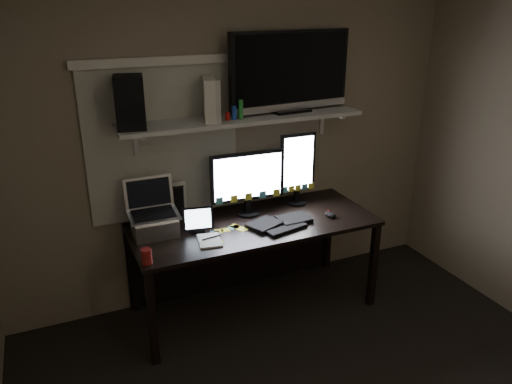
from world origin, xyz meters
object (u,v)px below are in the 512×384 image
mouse (330,214)px  cup (147,256)px  laptop (153,210)px  monitor_portrait (297,169)px  game_console (209,99)px  tablet (197,220)px  desk (248,237)px  keyboard (279,222)px  tv (290,72)px  speaker (130,102)px  monitor_landscape (248,183)px

mouse → cup: (-1.42, -0.15, 0.03)m
laptop → monitor_portrait: bearing=6.1°
monitor_portrait → game_console: bearing=-178.4°
tablet → desk: bearing=25.3°
desk → keyboard: size_ratio=3.72×
tablet → tv: (0.81, 0.21, 0.95)m
monitor_portrait → speaker: size_ratio=1.73×
speaker → laptop: bearing=-43.5°
monitor_portrait → keyboard: 0.50m
monitor_landscape → keyboard: monitor_landscape is taller
desk → mouse: mouse is taller
monitor_portrait → tv: 0.75m
keyboard → mouse: (0.41, -0.04, 0.00)m
tablet → laptop: (-0.29, 0.08, 0.10)m
desk → tv: (0.39, 0.10, 1.22)m
cup → desk: bearing=25.8°
tablet → cup: bearing=-133.8°
keyboard → game_console: (-0.41, 0.29, 0.88)m
laptop → tv: (1.10, 0.13, 0.85)m
monitor_portrait → cup: size_ratio=5.95×
mouse → speaker: (-1.36, 0.33, 0.90)m
mouse → game_console: bearing=151.8°
monitor_landscape → keyboard: 0.38m
cup → speaker: speaker is taller
speaker → monitor_portrait: bearing=10.5°
cup → tv: (1.24, 0.51, 0.99)m
tablet → tv: 1.27m
desk → speaker: 1.35m
game_console → keyboard: bearing=-20.0°
monitor_landscape → monitor_portrait: 0.44m
monitor_landscape → tv: tv is taller
laptop → tv: 1.40m
monitor_landscape → game_console: bearing=175.4°
monitor_landscape → monitor_portrait: bearing=7.2°
monitor_portrait → tv: size_ratio=0.60×
laptop → speaker: (-0.07, 0.10, 0.73)m
monitor_landscape → cup: 1.00m
mouse → laptop: bearing=163.9°
mouse → cup: cup is taller
desk → mouse: size_ratio=17.71×
desk → tv: 1.28m
keyboard → laptop: 0.91m
desk → cup: bearing=-154.2°
tv → monitor_portrait: bearing=-20.6°
monitor_portrait → monitor_landscape: bearing=-173.9°
keyboard → tablet: bearing=157.1°
keyboard → tablet: 0.60m
monitor_portrait → speaker: speaker is taller
desk → tablet: (-0.43, -0.11, 0.27)m
laptop → monitor_landscape: bearing=6.4°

